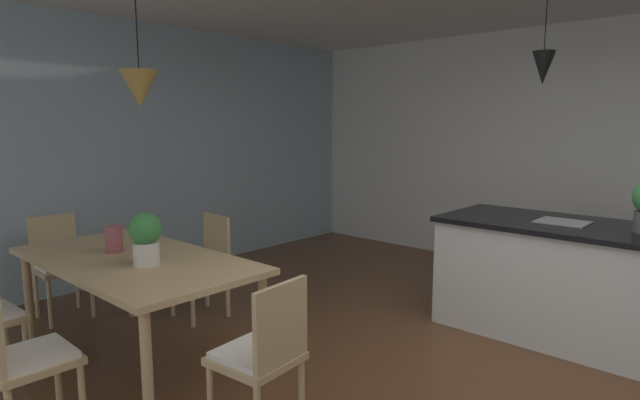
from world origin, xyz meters
TOP-DOWN VIEW (x-y plane):
  - window_wall_left_glazing at (-4.06, 0.00)m, footprint 0.06×8.40m
  - dining_table at (-2.15, -1.01)m, footprint 1.87×0.96m
  - chair_far_left at (-2.57, -0.16)m, footprint 0.43×0.43m
  - chair_near_right at (-1.73, -1.86)m, footprint 0.41×0.41m
  - chair_window_end at (-3.46, -1.01)m, footprint 0.42×0.42m
  - chair_kitchen_end at (-0.85, -1.00)m, footprint 0.44×0.44m
  - kitchen_island at (0.04, 1.46)m, footprint 2.20×0.92m
  - pendant_over_table at (-2.21, -0.87)m, footprint 0.25×0.25m
  - pendant_over_island_main at (-0.39, 1.46)m, footprint 0.17×0.17m
  - potted_plant_on_table at (-1.92, -1.04)m, footprint 0.21×0.21m
  - vase_on_dining_table at (-2.38, -1.03)m, footprint 0.12×0.12m

SIDE VIEW (x-z plane):
  - kitchen_island at x=0.04m, z-range 0.01..0.92m
  - chair_far_left at x=-2.57m, z-range 0.04..0.91m
  - chair_near_right at x=-1.73m, z-range 0.04..0.91m
  - chair_window_end at x=-3.46m, z-range 0.04..0.91m
  - chair_kitchen_end at x=-0.85m, z-range 0.04..0.91m
  - dining_table at x=-2.15m, z-range 0.31..1.07m
  - vase_on_dining_table at x=-2.38m, z-range 0.76..0.94m
  - potted_plant_on_table at x=-1.92m, z-range 0.77..1.11m
  - window_wall_left_glazing at x=-4.06m, z-range 0.00..2.70m
  - pendant_over_table at x=-2.21m, z-range 1.42..2.36m
  - pendant_over_island_main at x=-0.39m, z-range 1.70..2.45m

